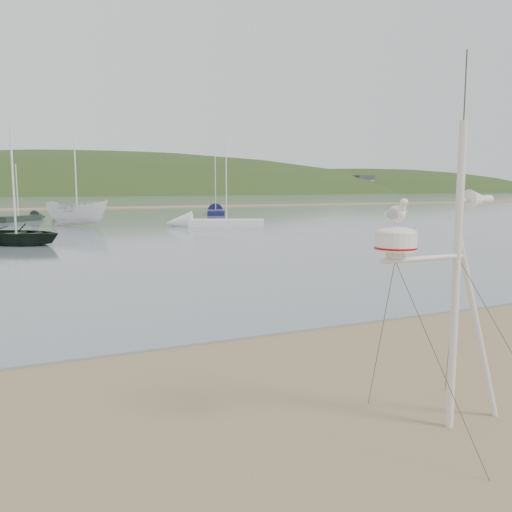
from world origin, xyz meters
name	(u,v)px	position (x,y,z in m)	size (l,w,h in m)	color
ground	(147,470)	(0.00, 0.00, 0.00)	(560.00, 560.00, 0.00)	#81694A
water	(7,199)	(0.00, 132.00, 0.02)	(560.00, 256.00, 0.04)	slate
sandbar	(13,209)	(0.00, 70.00, 0.07)	(560.00, 7.00, 0.07)	#81694A
hill_ridge	(56,241)	(18.52, 235.00, -19.70)	(620.00, 180.00, 80.00)	#223415
far_cottages	(14,184)	(3.00, 196.00, 4.00)	(294.40, 6.30, 8.00)	beige
mast_rig	(453,343)	(3.54, -0.61, 1.08)	(1.97, 2.11, 4.45)	silver
boat_dark	(14,195)	(-0.66, 24.21, 2.53)	(3.55, 1.03, 4.97)	black
boat_white	(76,191)	(3.68, 35.73, 2.59)	(1.91, 1.97, 5.09)	white
sailboat_white_near	(200,223)	(11.88, 32.32, 0.30)	(7.26, 4.55, 7.13)	white
sailboat_dark_mid	(29,218)	(0.80, 44.78, 0.30)	(4.53, 4.38, 5.11)	black
sailboat_blue_far	(215,211)	(19.43, 49.07, 0.30)	(4.00, 7.16, 6.96)	#12153F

